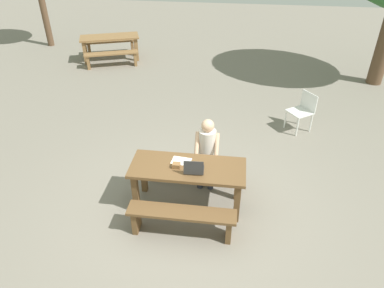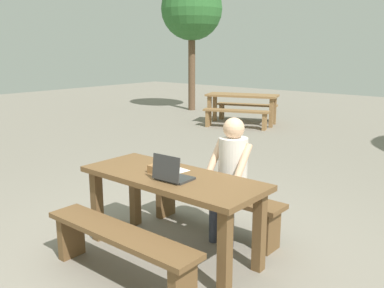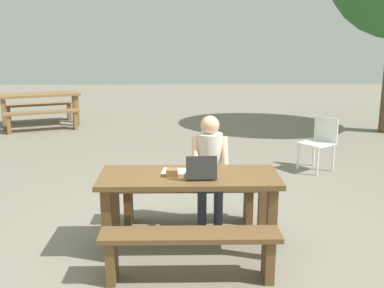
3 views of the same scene
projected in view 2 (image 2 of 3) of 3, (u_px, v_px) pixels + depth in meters
name	position (u px, v px, depth m)	size (l,w,h in m)	color
ground_plane	(172.00, 253.00, 3.98)	(30.00, 30.00, 0.00)	gray
picnic_table_front	(172.00, 189.00, 3.84)	(1.76, 0.71, 0.77)	brown
bench_near	(119.00, 244.00, 3.43)	(1.57, 0.30, 0.45)	brown
bench_far	(213.00, 202.00, 4.38)	(1.57, 0.30, 0.45)	brown
laptop	(172.00, 174.00, 3.64)	(0.30, 0.26, 0.24)	#2D2D2D
small_pouch	(155.00, 169.00, 3.88)	(0.11, 0.10, 0.07)	olive
paper_sheet	(172.00, 170.00, 3.98)	(0.32, 0.24, 0.00)	white
person_seated	(231.00, 170.00, 4.12)	(0.39, 0.40, 1.24)	#333847
picnic_table_mid	(242.00, 99.00, 10.64)	(1.90, 1.24, 0.76)	olive
bench_mid_south	(236.00, 115.00, 10.15)	(1.60, 0.82, 0.44)	olive
bench_mid_north	(247.00, 108.00, 11.26)	(1.60, 0.82, 0.44)	olive
tree_left	(192.00, 10.00, 12.59)	(1.83, 1.83, 3.95)	brown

